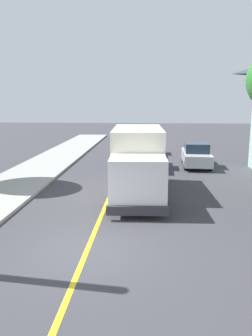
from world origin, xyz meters
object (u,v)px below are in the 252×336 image
Objects in this scene: box_truck at (138,159)px; parked_van_across at (196,155)px; parked_car_mid at (147,145)px; parked_car_near at (148,157)px.

parked_van_across is (3.86, 7.29, -0.97)m from box_truck.
parked_car_mid is at bearing 88.09° from box_truck.
box_truck is 1.65× the size of parked_car_mid.
parked_car_mid is (-0.10, 6.32, 0.00)m from parked_car_near.
parked_car_near is 1.01× the size of parked_car_mid.
parked_car_near is (0.52, 6.51, -0.97)m from box_truck.
box_truck is 1.63× the size of parked_car_near.
box_truck is 6.60m from parked_car_near.
parked_car_near and parked_car_mid have the same top height.
box_truck is at bearing -117.89° from parked_van_across.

